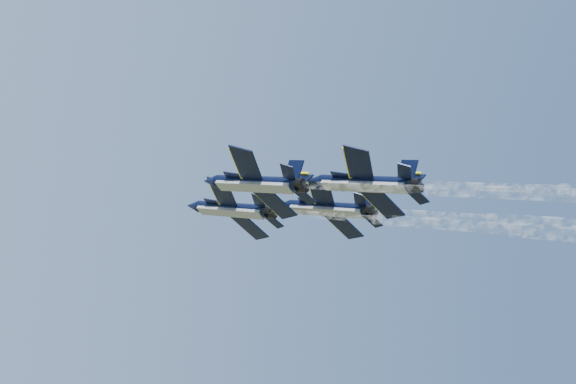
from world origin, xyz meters
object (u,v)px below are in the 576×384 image
jet_right (326,208)px  jet_slot (363,183)px  jet_left (254,184)px  jet_lead (230,209)px

jet_right → jet_slot: size_ratio=1.00×
jet_left → jet_right: size_ratio=1.00×
jet_right → jet_lead: bearing=123.4°
jet_left → jet_slot: (12.60, -7.54, 0.00)m
jet_right → jet_slot: bearing=-126.8°
jet_right → jet_slot: (-3.10, -13.75, 0.00)m
jet_lead → jet_left: bearing=-127.5°
jet_left → jet_slot: same height
jet_left → jet_right: bearing=-2.5°
jet_left → jet_slot: size_ratio=1.00×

